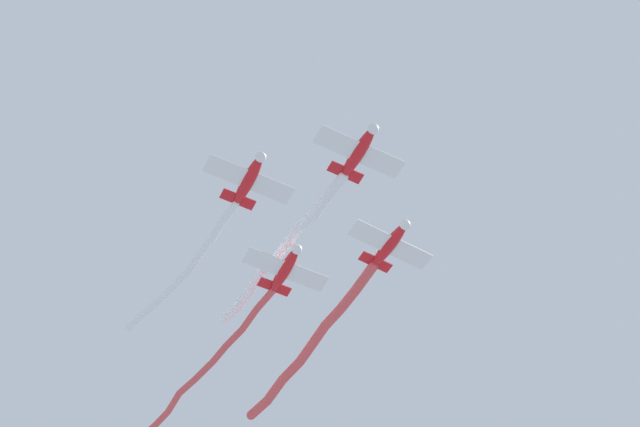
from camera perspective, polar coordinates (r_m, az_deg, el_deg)
name	(u,v)px	position (r m, az deg, el deg)	size (l,w,h in m)	color
airplane_lead	(359,151)	(81.84, 2.26, 3.60)	(6.38, 7.22, 1.97)	red
smoke_trail_lead	(280,252)	(89.97, -2.30, -2.26)	(16.93, 15.60, 4.49)	white
airplane_left_wing	(390,244)	(86.79, 4.05, -1.77)	(6.54, 7.02, 1.97)	red
smoke_trail_left_wing	(311,345)	(93.09, -0.52, -7.59)	(15.58, 15.51, 2.45)	#DB4C4C
airplane_right_wing	(249,179)	(83.78, -4.11, 2.00)	(6.35, 7.28, 1.97)	red
smoke_trail_right_wing	(183,271)	(93.19, -7.91, -3.32)	(15.99, 15.96, 5.26)	white
airplane_slot	(285,269)	(88.54, -2.01, -3.20)	(6.34, 7.29, 1.97)	red
smoke_trail_slot	(204,370)	(97.01, -6.70, -8.92)	(16.68, 17.98, 1.00)	#DB4C4C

